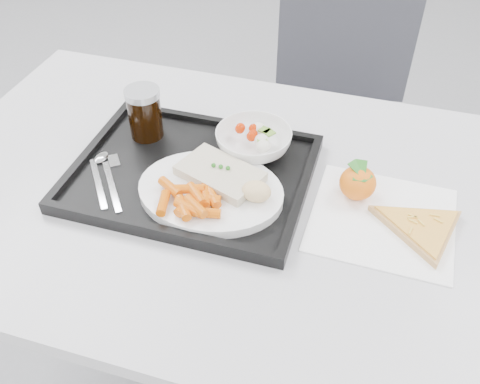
# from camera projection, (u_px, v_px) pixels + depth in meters

# --- Properties ---
(table) EXTENTS (1.20, 0.80, 0.75)m
(table) POSITION_uv_depth(u_px,v_px,m) (224.00, 212.00, 1.07)
(table) COLOR #AAAAAC
(table) RESTS_ON ground
(chair) EXTENTS (0.48, 0.48, 0.93)m
(chair) POSITION_uv_depth(u_px,v_px,m) (335.00, 94.00, 1.66)
(chair) COLOR #383940
(chair) RESTS_ON ground
(tray) EXTENTS (0.45, 0.35, 0.03)m
(tray) POSITION_uv_depth(u_px,v_px,m) (192.00, 174.00, 1.04)
(tray) COLOR black
(tray) RESTS_ON table
(dinner_plate) EXTENTS (0.27, 0.27, 0.02)m
(dinner_plate) POSITION_uv_depth(u_px,v_px,m) (211.00, 192.00, 0.98)
(dinner_plate) COLOR white
(dinner_plate) RESTS_ON tray
(fish_fillet) EXTENTS (0.17, 0.14, 0.03)m
(fish_fillet) POSITION_uv_depth(u_px,v_px,m) (220.00, 174.00, 0.99)
(fish_fillet) COLOR beige
(fish_fillet) RESTS_ON dinner_plate
(bread_roll) EXTENTS (0.06, 0.05, 0.03)m
(bread_roll) POSITION_uv_depth(u_px,v_px,m) (256.00, 191.00, 0.94)
(bread_roll) COLOR #E0C283
(bread_roll) RESTS_ON dinner_plate
(salad_bowl) EXTENTS (0.15, 0.15, 0.05)m
(salad_bowl) POSITION_uv_depth(u_px,v_px,m) (254.00, 141.00, 1.07)
(salad_bowl) COLOR white
(salad_bowl) RESTS_ON tray
(cola_glass) EXTENTS (0.07, 0.07, 0.11)m
(cola_glass) POSITION_uv_depth(u_px,v_px,m) (145.00, 112.00, 1.09)
(cola_glass) COLOR black
(cola_glass) RESTS_ON tray
(cutlery) EXTENTS (0.13, 0.16, 0.01)m
(cutlery) POSITION_uv_depth(u_px,v_px,m) (105.00, 173.00, 1.03)
(cutlery) COLOR silver
(cutlery) RESTS_ON tray
(napkin) EXTENTS (0.26, 0.25, 0.00)m
(napkin) POSITION_uv_depth(u_px,v_px,m) (382.00, 219.00, 0.96)
(napkin) COLOR white
(napkin) RESTS_ON table
(tangerine) EXTENTS (0.09, 0.09, 0.07)m
(tangerine) POSITION_uv_depth(u_px,v_px,m) (358.00, 183.00, 0.98)
(tangerine) COLOR #ED5906
(tangerine) RESTS_ON napkin
(pizza_slice) EXTENTS (0.24, 0.24, 0.02)m
(pizza_slice) POSITION_uv_depth(u_px,v_px,m) (421.00, 228.00, 0.93)
(pizza_slice) COLOR #DFB062
(pizza_slice) RESTS_ON napkin
(carrot_pile) EXTENTS (0.13, 0.10, 0.03)m
(carrot_pile) POSITION_uv_depth(u_px,v_px,m) (192.00, 200.00, 0.93)
(carrot_pile) COLOR #D15707
(carrot_pile) RESTS_ON dinner_plate
(salad_contents) EXTENTS (0.08, 0.08, 0.02)m
(salad_contents) POSITION_uv_depth(u_px,v_px,m) (256.00, 135.00, 1.06)
(salad_contents) COLOR #B32100
(salad_contents) RESTS_ON salad_bowl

